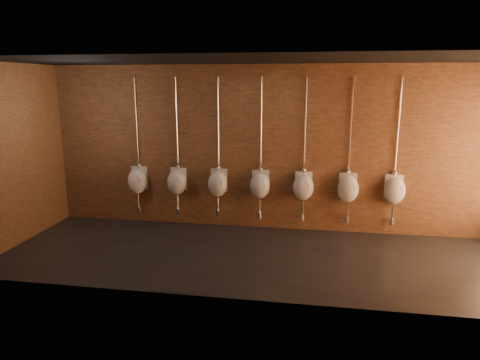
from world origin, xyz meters
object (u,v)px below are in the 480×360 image
object	(u,v)px
urinal_2	(218,183)
urinal_3	(260,185)
urinal_1	(177,182)
urinal_4	(303,186)
urinal_6	(394,190)
urinal_0	(137,180)
urinal_5	(348,188)

from	to	relation	value
urinal_2	urinal_3	world-z (taller)	same
urinal_1	urinal_4	xyz separation A→B (m)	(2.52, 0.00, 0.00)
urinal_4	urinal_2	bearing A→B (deg)	180.00
urinal_4	urinal_6	distance (m)	1.68
urinal_0	urinal_1	world-z (taller)	same
urinal_3	urinal_5	size ratio (longest dim) A/B	1.00
urinal_3	urinal_6	size ratio (longest dim) A/B	1.00
urinal_1	urinal_5	bearing A→B (deg)	0.00
urinal_2	urinal_5	xyz separation A→B (m)	(2.52, 0.00, 0.00)
urinal_2	urinal_6	distance (m)	3.36
urinal_0	urinal_6	distance (m)	5.04
urinal_1	urinal_5	xyz separation A→B (m)	(3.36, 0.00, 0.00)
urinal_1	urinal_6	size ratio (longest dim) A/B	1.00
urinal_3	urinal_5	world-z (taller)	same
urinal_5	urinal_1	bearing A→B (deg)	180.00
urinal_1	urinal_3	bearing A→B (deg)	0.00
urinal_2	urinal_4	size ratio (longest dim) A/B	1.00
urinal_2	urinal_3	bearing A→B (deg)	0.00
urinal_0	urinal_3	world-z (taller)	same
urinal_0	urinal_2	world-z (taller)	same
urinal_1	urinal_4	bearing A→B (deg)	0.00
urinal_3	urinal_6	distance (m)	2.52
urinal_2	urinal_5	bearing A→B (deg)	0.00
urinal_2	urinal_6	bearing A→B (deg)	0.00
urinal_4	urinal_0	bearing A→B (deg)	180.00
urinal_0	urinal_5	xyz separation A→B (m)	(4.20, 0.00, 0.00)
urinal_2	urinal_5	distance (m)	2.52
urinal_1	urinal_0	bearing A→B (deg)	180.00
urinal_1	urinal_3	xyz separation A→B (m)	(1.68, 0.00, 0.00)
urinal_0	urinal_6	world-z (taller)	same
urinal_3	urinal_5	bearing A→B (deg)	0.00
urinal_1	urinal_4	distance (m)	2.52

